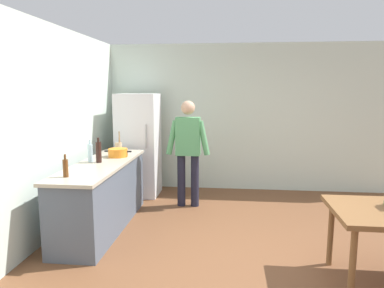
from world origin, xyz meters
TOP-DOWN VIEW (x-y plane):
  - ground_plane at (0.00, 0.00)m, footprint 14.00×14.00m
  - wall_back at (0.00, 3.00)m, footprint 6.40×0.12m
  - wall_left at (-2.60, 0.20)m, footprint 0.12×5.60m
  - kitchen_counter at (-2.00, 0.80)m, footprint 0.64×2.20m
  - refrigerator at (-1.90, 2.40)m, footprint 0.70×0.67m
  - person at (-0.95, 1.85)m, footprint 0.70×0.22m
  - cooking_pot at (-1.91, 1.27)m, footprint 0.40×0.28m
  - utensil_jar at (-2.04, 1.71)m, footprint 0.11×0.11m
  - bottle_wine_dark at (-2.04, 0.84)m, footprint 0.08×0.08m
  - bottle_beer_brown at (-2.11, 0.02)m, footprint 0.06×0.06m
  - bottle_water_clear at (-2.17, 0.87)m, footprint 0.07×0.07m

SIDE VIEW (x-z plane):
  - ground_plane at x=0.00m, z-range 0.00..0.00m
  - kitchen_counter at x=-2.00m, z-range 0.00..0.90m
  - refrigerator at x=-1.90m, z-range 0.00..1.80m
  - cooking_pot at x=-1.91m, z-range 0.90..1.02m
  - person at x=-0.95m, z-range 0.13..1.83m
  - utensil_jar at x=-2.04m, z-range 0.82..1.14m
  - bottle_beer_brown at x=-2.11m, z-range 0.88..1.14m
  - bottle_water_clear at x=-2.17m, z-range 0.88..1.18m
  - bottle_wine_dark at x=-2.04m, z-range 0.88..1.22m
  - wall_back at x=0.00m, z-range 0.00..2.70m
  - wall_left at x=-2.60m, z-range 0.00..2.70m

